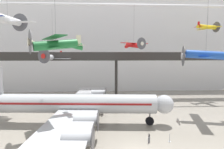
{
  "coord_description": "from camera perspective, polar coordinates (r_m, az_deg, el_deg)",
  "views": [
    {
      "loc": [
        -3.84,
        -21.07,
        11.0
      ],
      "look_at": [
        -2.16,
        9.12,
        7.94
      ],
      "focal_mm": 32.0,
      "sensor_mm": 36.0,
      "label": 1
    }
  ],
  "objects": [
    {
      "name": "suspended_plane_white_twin",
      "position": [
        40.28,
        -27.61,
        13.68
      ],
      "size": [
        9.43,
        7.79,
        6.34
      ],
      "rotation": [
        0.0,
        0.0,
        1.37
      ],
      "color": "silver"
    },
    {
      "name": "ceiling_truss_beam",
      "position": [
        47.46,
        1.63,
        19.26
      ],
      "size": [
        120.0,
        0.6,
        0.6
      ],
      "color": "silver"
    },
    {
      "name": "suspended_plane_green_biplane",
      "position": [
        28.49,
        -15.76,
        8.25
      ],
      "size": [
        7.61,
        8.65,
        10.56
      ],
      "rotation": [
        0.0,
        0.0,
        3.59
      ],
      "color": "#1E6B33"
    },
    {
      "name": "stanchion_barrier",
      "position": [
        27.45,
        16.14,
        -17.33
      ],
      "size": [
        0.36,
        0.36,
        1.08
      ],
      "color": "#B2B5BA",
      "rests_on": "ground"
    },
    {
      "name": "suspended_plane_red_highwing",
      "position": [
        44.28,
        6.24,
        8.38
      ],
      "size": [
        6.53,
        5.86,
        9.59
      ],
      "rotation": [
        0.0,
        0.0,
        5.23
      ],
      "color": "red"
    },
    {
      "name": "suspended_plane_yellow_lowwing",
      "position": [
        54.45,
        25.61,
        12.13
      ],
      "size": [
        5.92,
        7.14,
        5.36
      ],
      "rotation": [
        0.0,
        0.0,
        0.23
      ],
      "color": "yellow"
    },
    {
      "name": "hangar_back_wall",
      "position": [
        60.67,
        0.45,
        8.23
      ],
      "size": [
        140.0,
        3.0,
        27.19
      ],
      "color": "white",
      "rests_on": "ground"
    },
    {
      "name": "suspended_plane_blue_trainer",
      "position": [
        37.48,
        25.24,
        5.07
      ],
      "size": [
        8.26,
        9.93,
        12.54
      ],
      "rotation": [
        0.0,
        0.0,
        2.89
      ],
      "color": "#1E4CAD"
    },
    {
      "name": "mezzanine_walkway",
      "position": [
        49.16,
        1.29,
        4.39
      ],
      "size": [
        110.0,
        3.2,
        11.53
      ],
      "color": "#2D2B28",
      "rests_on": "ground"
    },
    {
      "name": "airliner_silver_main",
      "position": [
        31.98,
        -10.77,
        -8.32
      ],
      "size": [
        31.31,
        35.5,
        8.97
      ],
      "rotation": [
        0.0,
        0.0,
        -0.08
      ],
      "color": "#B7BABF",
      "rests_on": "ground"
    },
    {
      "name": "info_sign_pedestal",
      "position": [
        26.56,
        10.55,
        -17.71
      ],
      "size": [
        0.42,
        0.7,
        1.24
      ],
      "rotation": [
        0.0,
        0.0,
        -0.51
      ],
      "color": "#4C4C51",
      "rests_on": "ground"
    },
    {
      "name": "suspended_plane_silver_racer",
      "position": [
        49.51,
        -16.44,
        4.8
      ],
      "size": [
        9.06,
        7.85,
        12.47
      ],
      "rotation": [
        0.0,
        0.0,
        4.32
      ],
      "color": "silver"
    }
  ]
}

